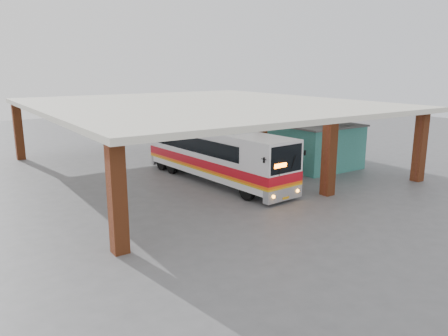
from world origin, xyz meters
TOP-DOWN VIEW (x-y plane):
  - ground at (0.00, 0.00)m, footprint 90.00×90.00m
  - brick_columns at (1.43, 5.00)m, footprint 20.10×21.60m
  - canopy_roof at (0.50, 6.50)m, footprint 21.00×23.00m
  - shop_building at (7.49, 4.00)m, footprint 5.20×8.20m
  - coach_bus at (-0.56, 2.94)m, footprint 3.43×12.21m
  - motorcycle at (4.70, 1.06)m, footprint 2.16×0.82m
  - pedestrian at (2.46, -0.74)m, footprint 0.67×0.54m
  - red_chair at (4.73, 5.04)m, footprint 0.51×0.51m

SIDE VIEW (x-z plane):
  - ground at x=0.00m, z-range 0.00..0.00m
  - red_chair at x=4.73m, z-range -0.03..0.70m
  - motorcycle at x=4.70m, z-range 0.00..1.12m
  - pedestrian at x=2.46m, z-range 0.00..1.61m
  - shop_building at x=7.49m, z-range 0.01..3.12m
  - coach_bus at x=-0.56m, z-range -0.01..3.50m
  - brick_columns at x=1.43m, z-range 0.00..4.35m
  - canopy_roof at x=0.50m, z-range 4.35..4.65m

